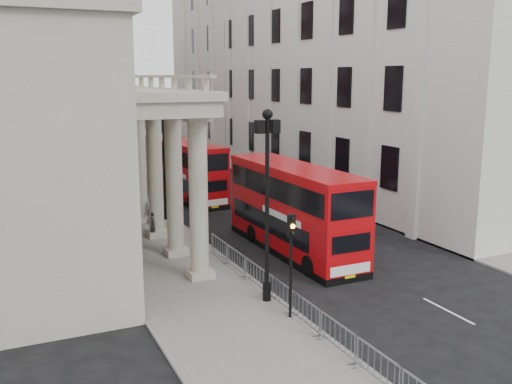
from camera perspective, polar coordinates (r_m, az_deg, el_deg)
name	(u,v)px	position (r m, az deg, el deg)	size (l,w,h in m)	color
ground	(326,337)	(22.55, 7.05, -14.22)	(260.00, 260.00, 0.00)	black
sidewalk_west	(105,196)	(48.82, -14.88, -0.35)	(6.00, 140.00, 0.12)	slate
sidewalk_east	(282,181)	(53.98, 2.62, 1.13)	(3.00, 140.00, 0.12)	slate
kerb	(140,193)	(49.38, -11.51, -0.05)	(0.20, 140.00, 0.14)	slate
portico_building	(3,144)	(35.41, -24.00, 4.42)	(9.00, 28.00, 12.00)	#9C9783
east_building	(297,47)	(56.11, 4.12, 14.26)	(8.00, 55.00, 25.00)	silver
monument_column	(89,41)	(110.67, -16.33, 14.26)	(8.00, 8.00, 54.20)	#60605E
lamp_post_south	(267,193)	(24.04, 1.12, -0.12)	(1.05, 0.44, 8.32)	black
lamp_post_mid	(164,150)	(38.89, -9.18, 4.19)	(1.05, 0.44, 8.32)	black
lamp_post_north	(117,130)	(54.40, -13.74, 6.05)	(1.05, 0.44, 8.32)	black
traffic_light	(291,247)	(22.78, 3.55, -5.48)	(0.28, 0.33, 4.30)	black
crowd_barriers	(291,302)	(23.87, 3.52, -10.89)	(0.50, 18.75, 1.10)	gray
bus_near	(293,207)	(31.91, 3.75, -1.54)	(2.91, 11.41, 4.91)	#B7080D
bus_far	(186,169)	(46.40, -7.06, 2.30)	(3.60, 10.90, 4.62)	#AE080C
pedestrian_a	(154,225)	(35.08, -10.17, -3.26)	(0.59, 0.39, 1.61)	black
pedestrian_b	(104,219)	(37.03, -14.97, -2.58)	(0.86, 0.67, 1.76)	black
pedestrian_c	(154,210)	(38.39, -10.13, -1.81)	(0.90, 0.58, 1.84)	black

